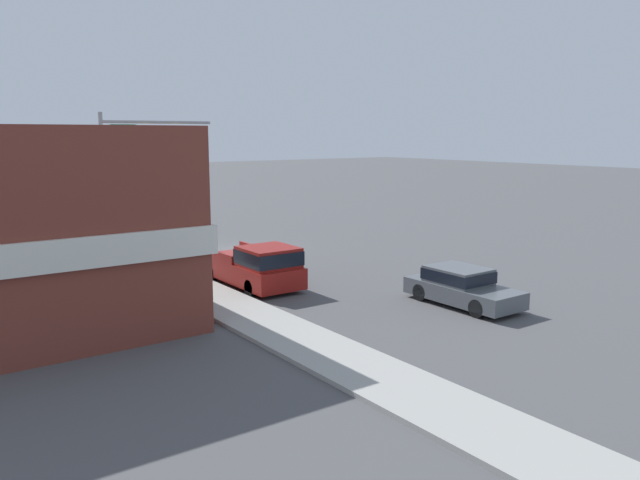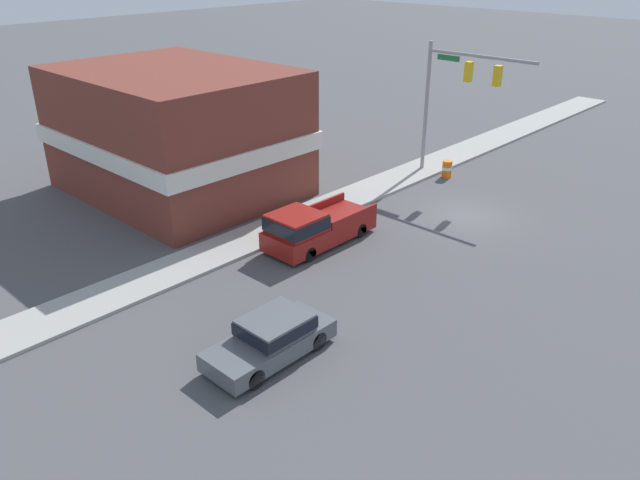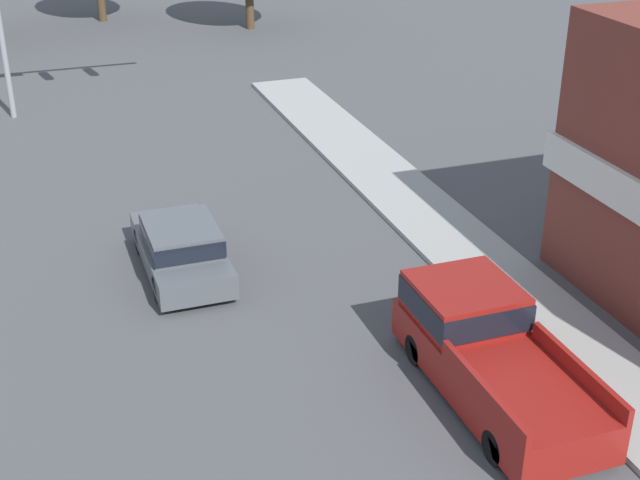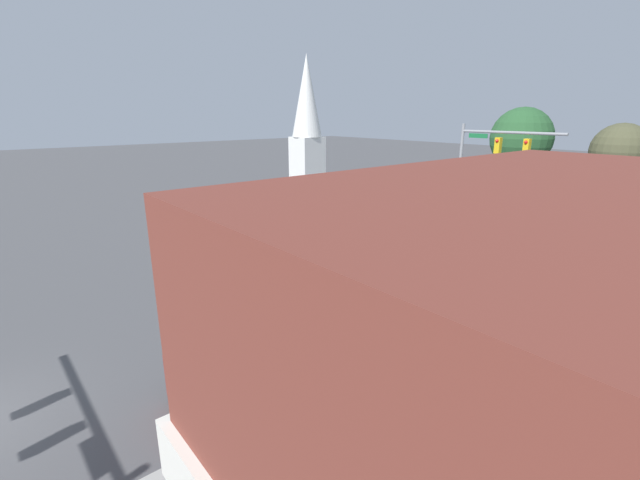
{
  "view_description": "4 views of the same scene",
  "coord_description": "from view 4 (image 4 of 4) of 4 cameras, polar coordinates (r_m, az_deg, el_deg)",
  "views": [
    {
      "loc": [
        15.88,
        29.91,
        6.32
      ],
      "look_at": [
        0.33,
        8.22,
        1.77
      ],
      "focal_mm": 35.0,
      "sensor_mm": 36.0,
      "label": 1
    },
    {
      "loc": [
        -14.37,
        25.82,
        12.26
      ],
      "look_at": [
        0.43,
        10.17,
        2.04
      ],
      "focal_mm": 35.0,
      "sensor_mm": 36.0,
      "label": 2
    },
    {
      "loc": [
        -4.97,
        -5.45,
        10.77
      ],
      "look_at": [
        0.82,
        10.93,
        2.21
      ],
      "focal_mm": 50.0,
      "sensor_mm": 36.0,
      "label": 3
    },
    {
      "loc": [
        12.35,
        1.36,
        7.43
      ],
      "look_at": [
        -1.43,
        12.8,
        2.11
      ],
      "focal_mm": 24.0,
      "sensor_mm": 36.0,
      "label": 4
    }
  ],
  "objects": [
    {
      "name": "far_signal_assembly",
      "position": [
        31.73,
        21.69,
        10.76
      ],
      "size": [
        7.07,
        0.49,
        6.73
      ],
      "color": "gray",
      "rests_on": "ground"
    },
    {
      "name": "car_lead",
      "position": [
        20.35,
        3.58,
        -2.7
      ],
      "size": [
        1.87,
        4.47,
        1.4
      ],
      "color": "black",
      "rests_on": "ground"
    },
    {
      "name": "pickup_truck_parked",
      "position": [
        12.89,
        -4.29,
        -13.94
      ],
      "size": [
        2.14,
        5.46,
        1.83
      ],
      "color": "black",
      "rests_on": "ground"
    },
    {
      "name": "church_steeple",
      "position": [
        37.9,
        -1.75,
        14.94
      ],
      "size": [
        2.55,
        2.55,
        12.17
      ],
      "color": "white",
      "rests_on": "ground"
    },
    {
      "name": "backdrop_tree_left_far",
      "position": [
        44.75,
        25.27,
        12.2
      ],
      "size": [
        5.56,
        5.56,
        8.02
      ],
      "color": "#4C3823",
      "rests_on": "ground"
    },
    {
      "name": "backdrop_tree_left_mid",
      "position": [
        45.21,
        35.1,
        9.68
      ],
      "size": [
        4.67,
        4.67,
        6.68
      ],
      "color": "#4C3823",
      "rests_on": "ground"
    }
  ]
}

